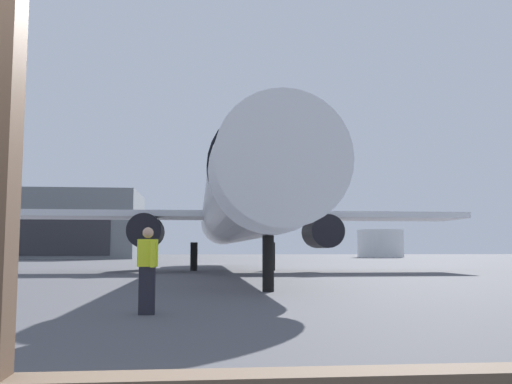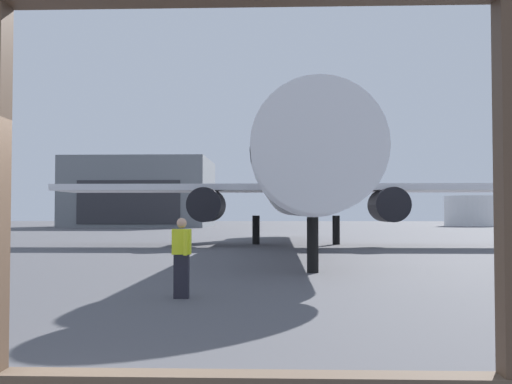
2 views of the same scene
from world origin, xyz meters
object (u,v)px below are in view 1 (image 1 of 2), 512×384
Objects in this scene: ground_crew_worker at (147,269)px; fuel_storage_tank at (380,244)px; airplane at (237,208)px; distant_hangar at (72,225)px.

fuel_storage_tank is at bearing 68.87° from ground_crew_worker.
airplane is 4.88× the size of fuel_storage_tank.
distant_hangar is at bearing -173.01° from fuel_storage_tank.
airplane is 21.09× the size of ground_crew_worker.
ground_crew_worker is 0.09× the size of distant_hangar.
airplane is 65.59m from fuel_storage_tank.
distant_hangar is 48.74m from fuel_storage_tank.
airplane reaches higher than fuel_storage_tank.
fuel_storage_tank is at bearing 64.97° from airplane.
ground_crew_worker is at bearing -111.13° from fuel_storage_tank.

